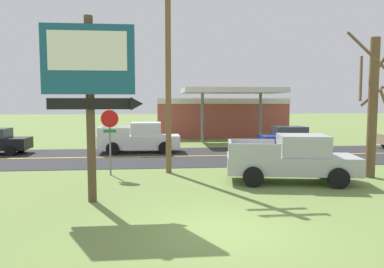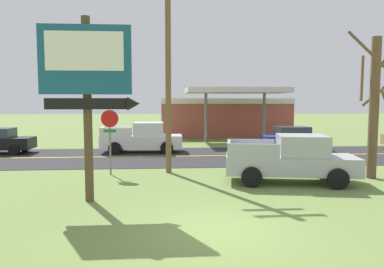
{
  "view_description": "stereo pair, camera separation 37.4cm",
  "coord_description": "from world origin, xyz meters",
  "px_view_note": "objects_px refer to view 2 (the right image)",
  "views": [
    {
      "loc": [
        -1.67,
        -9.09,
        3.31
      ],
      "look_at": [
        0.0,
        8.0,
        1.8
      ],
      "focal_mm": 34.56,
      "sensor_mm": 36.0,
      "label": 1
    },
    {
      "loc": [
        -1.29,
        -9.12,
        3.31
      ],
      "look_at": [
        0.0,
        8.0,
        1.8
      ],
      "focal_mm": 34.56,
      "sensor_mm": 36.0,
      "label": 2
    }
  ],
  "objects_px": {
    "stop_sign": "(110,130)",
    "bare_tree": "(374,104)",
    "gas_station": "(224,116)",
    "pickup_white_on_road": "(143,138)",
    "car_blue_mid_lane": "(294,139)",
    "motel_sign": "(88,78)",
    "utility_pole": "(168,65)",
    "pickup_silver_parked_on_lawn": "(292,159)"
  },
  "relations": [
    {
      "from": "pickup_white_on_road",
      "to": "motel_sign",
      "type": "bearing_deg",
      "value": -94.94
    },
    {
      "from": "gas_station",
      "to": "motel_sign",
      "type": "bearing_deg",
      "value": -109.49
    },
    {
      "from": "utility_pole",
      "to": "gas_station",
      "type": "xyz_separation_m",
      "value": [
        5.56,
        18.24,
        -3.05
      ]
    },
    {
      "from": "bare_tree",
      "to": "motel_sign",
      "type": "bearing_deg",
      "value": -165.28
    },
    {
      "from": "stop_sign",
      "to": "bare_tree",
      "type": "bearing_deg",
      "value": -7.85
    },
    {
      "from": "stop_sign",
      "to": "utility_pole",
      "type": "bearing_deg",
      "value": 7.75
    },
    {
      "from": "motel_sign",
      "to": "pickup_silver_parked_on_lawn",
      "type": "xyz_separation_m",
      "value": [
        7.62,
        2.35,
        -3.11
      ]
    },
    {
      "from": "gas_station",
      "to": "pickup_white_on_road",
      "type": "distance_m",
      "value": 13.34
    },
    {
      "from": "car_blue_mid_lane",
      "to": "motel_sign",
      "type": "bearing_deg",
      "value": -133.0
    },
    {
      "from": "gas_station",
      "to": "car_blue_mid_lane",
      "type": "relative_size",
      "value": 2.86
    },
    {
      "from": "bare_tree",
      "to": "car_blue_mid_lane",
      "type": "relative_size",
      "value": 1.5
    },
    {
      "from": "stop_sign",
      "to": "utility_pole",
      "type": "height_order",
      "value": "utility_pole"
    },
    {
      "from": "car_blue_mid_lane",
      "to": "bare_tree",
      "type": "bearing_deg",
      "value": -88.47
    },
    {
      "from": "pickup_silver_parked_on_lawn",
      "to": "bare_tree",
      "type": "bearing_deg",
      "value": 9.61
    },
    {
      "from": "motel_sign",
      "to": "pickup_white_on_road",
      "type": "xyz_separation_m",
      "value": [
        1.03,
        11.94,
        -3.11
      ]
    },
    {
      "from": "stop_sign",
      "to": "car_blue_mid_lane",
      "type": "distance_m",
      "value": 13.42
    },
    {
      "from": "stop_sign",
      "to": "bare_tree",
      "type": "height_order",
      "value": "bare_tree"
    },
    {
      "from": "pickup_white_on_road",
      "to": "utility_pole",
      "type": "bearing_deg",
      "value": -77.18
    },
    {
      "from": "utility_pole",
      "to": "pickup_silver_parked_on_lawn",
      "type": "xyz_separation_m",
      "value": [
        4.99,
        -2.56,
        -4.03
      ]
    },
    {
      "from": "motel_sign",
      "to": "bare_tree",
      "type": "height_order",
      "value": "bare_tree"
    },
    {
      "from": "pickup_white_on_road",
      "to": "car_blue_mid_lane",
      "type": "xyz_separation_m",
      "value": [
        10.1,
        0.0,
        -0.13
      ]
    },
    {
      "from": "utility_pole",
      "to": "gas_station",
      "type": "height_order",
      "value": "utility_pole"
    },
    {
      "from": "gas_station",
      "to": "stop_sign",
      "type": "bearing_deg",
      "value": -113.79
    },
    {
      "from": "pickup_white_on_road",
      "to": "car_blue_mid_lane",
      "type": "distance_m",
      "value": 10.1
    },
    {
      "from": "stop_sign",
      "to": "pickup_white_on_road",
      "type": "height_order",
      "value": "stop_sign"
    },
    {
      "from": "bare_tree",
      "to": "pickup_white_on_road",
      "type": "distance_m",
      "value": 13.86
    },
    {
      "from": "bare_tree",
      "to": "gas_station",
      "type": "relative_size",
      "value": 0.52
    },
    {
      "from": "stop_sign",
      "to": "car_blue_mid_lane",
      "type": "bearing_deg",
      "value": 33.55
    },
    {
      "from": "utility_pole",
      "to": "pickup_white_on_road",
      "type": "height_order",
      "value": "utility_pole"
    },
    {
      "from": "stop_sign",
      "to": "pickup_silver_parked_on_lawn",
      "type": "height_order",
      "value": "stop_sign"
    },
    {
      "from": "stop_sign",
      "to": "bare_tree",
      "type": "distance_m",
      "value": 11.54
    },
    {
      "from": "stop_sign",
      "to": "pickup_silver_parked_on_lawn",
      "type": "relative_size",
      "value": 0.54
    },
    {
      "from": "motel_sign",
      "to": "car_blue_mid_lane",
      "type": "height_order",
      "value": "motel_sign"
    },
    {
      "from": "utility_pole",
      "to": "car_blue_mid_lane",
      "type": "bearing_deg",
      "value": 39.57
    },
    {
      "from": "stop_sign",
      "to": "pickup_silver_parked_on_lawn",
      "type": "distance_m",
      "value": 8.0
    },
    {
      "from": "motel_sign",
      "to": "car_blue_mid_lane",
      "type": "bearing_deg",
      "value": 47.0
    },
    {
      "from": "pickup_silver_parked_on_lawn",
      "to": "utility_pole",
      "type": "bearing_deg",
      "value": 152.82
    },
    {
      "from": "bare_tree",
      "to": "pickup_silver_parked_on_lawn",
      "type": "distance_m",
      "value": 4.42
    },
    {
      "from": "motel_sign",
      "to": "pickup_white_on_road",
      "type": "height_order",
      "value": "motel_sign"
    },
    {
      "from": "gas_station",
      "to": "car_blue_mid_lane",
      "type": "bearing_deg",
      "value": -75.3
    },
    {
      "from": "stop_sign",
      "to": "gas_station",
      "type": "relative_size",
      "value": 0.25
    },
    {
      "from": "bare_tree",
      "to": "pickup_white_on_road",
      "type": "xyz_separation_m",
      "value": [
        -10.34,
        8.95,
        -2.24
      ]
    }
  ]
}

